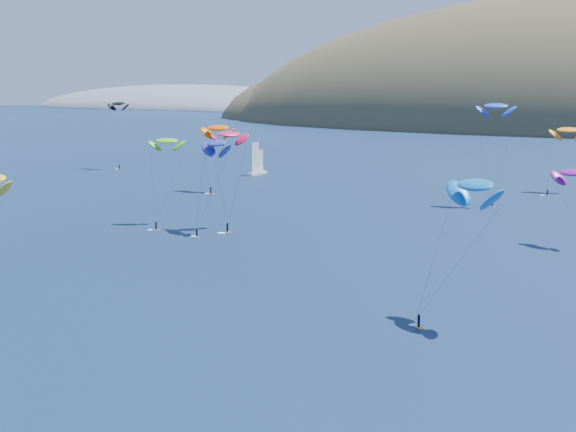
% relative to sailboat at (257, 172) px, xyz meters
% --- Properties ---
extents(headland, '(460.00, 250.00, 60.00)m').
position_rel_sailboat_xyz_m(headland, '(-383.69, 555.83, -4.32)').
color(headland, slate).
rests_on(headland, ground).
extents(sailboat, '(9.72, 8.34, 11.83)m').
position_rel_sailboat_xyz_m(sailboat, '(0.00, 0.00, 0.00)').
color(sailboat, white).
rests_on(sailboat, ground).
extents(kitesurfer_1, '(10.13, 8.83, 20.06)m').
position_rel_sailboat_xyz_m(kitesurfer_1, '(9.69, -38.52, 16.25)').
color(kitesurfer_1, yellow).
rests_on(kitesurfer_1, ground).
extents(kitesurfer_3, '(7.87, 12.09, 19.42)m').
position_rel_sailboat_xyz_m(kitesurfer_3, '(27.02, -85.94, 16.39)').
color(kitesurfer_3, yellow).
rests_on(kitesurfer_3, ground).
extents(kitesurfer_4, '(9.44, 5.71, 26.40)m').
position_rel_sailboat_xyz_m(kitesurfer_4, '(82.43, -30.24, 22.91)').
color(kitesurfer_4, yellow).
rests_on(kitesurfer_4, ground).
extents(kitesurfer_5, '(10.53, 10.72, 19.87)m').
position_rel_sailboat_xyz_m(kitesurfer_5, '(102.47, -127.03, 16.27)').
color(kitesurfer_5, yellow).
rests_on(kitesurfer_5, ground).
extents(kitesurfer_6, '(10.35, 10.55, 15.70)m').
position_rel_sailboat_xyz_m(kitesurfer_6, '(106.24, -72.12, 12.43)').
color(kitesurfer_6, yellow).
rests_on(kitesurfer_6, ground).
extents(kitesurfer_9, '(7.47, 10.22, 21.30)m').
position_rel_sailboat_xyz_m(kitesurfer_9, '(41.67, -84.72, 18.11)').
color(kitesurfer_9, yellow).
rests_on(kitesurfer_9, ground).
extents(kitesurfer_10, '(9.97, 12.16, 20.14)m').
position_rel_sailboat_xyz_m(kitesurfer_10, '(41.29, -89.15, 16.63)').
color(kitesurfer_10, yellow).
rests_on(kitesurfer_10, ground).
extents(kitesurfer_11, '(10.10, 13.05, 19.47)m').
position_rel_sailboat_xyz_m(kitesurfer_11, '(94.50, 3.09, 15.82)').
color(kitesurfer_11, yellow).
rests_on(kitesurfer_11, ground).
extents(kitesurfer_12, '(8.19, 5.25, 24.42)m').
position_rel_sailboat_xyz_m(kitesurfer_12, '(-51.15, -5.32, 21.21)').
color(kitesurfer_12, yellow).
rests_on(kitesurfer_12, ground).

